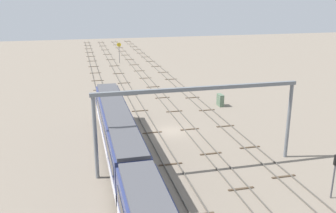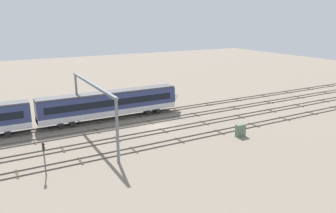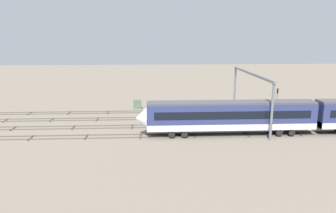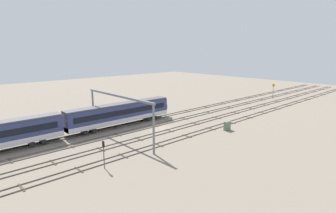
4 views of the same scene
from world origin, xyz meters
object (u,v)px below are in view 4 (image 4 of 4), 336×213
object	(u,v)px
signal_light_trackside_departure	(104,150)
relay_cabinet	(227,126)
overhead_gantry	(119,105)
speed_sign_mid_trackside	(273,89)

from	to	relation	value
signal_light_trackside_departure	relay_cabinet	world-z (taller)	signal_light_trackside_departure
overhead_gantry	signal_light_trackside_departure	distance (m)	12.85
speed_sign_mid_trackside	relay_cabinet	world-z (taller)	speed_sign_mid_trackside
overhead_gantry	speed_sign_mid_trackside	bearing A→B (deg)	0.67
relay_cabinet	overhead_gantry	bearing A→B (deg)	152.41
speed_sign_mid_trackside	signal_light_trackside_departure	size ratio (longest dim) A/B	1.28
overhead_gantry	speed_sign_mid_trackside	size ratio (longest dim) A/B	3.96
overhead_gantry	signal_light_trackside_departure	bearing A→B (deg)	-132.41
speed_sign_mid_trackside	overhead_gantry	bearing A→B (deg)	-179.33
speed_sign_mid_trackside	relay_cabinet	size ratio (longest dim) A/B	2.78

